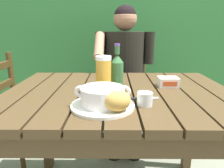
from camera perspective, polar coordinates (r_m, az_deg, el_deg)
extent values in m
cube|color=#48361F|center=(1.17, -24.44, -2.39)|extent=(0.12, 0.85, 0.04)
cube|color=#48361F|center=(1.13, -18.38, -2.51)|extent=(0.12, 0.85, 0.04)
cube|color=#48361F|center=(1.09, -11.84, -2.61)|extent=(0.12, 0.85, 0.04)
cube|color=#48361F|center=(1.07, -4.97, -2.67)|extent=(0.12, 0.85, 0.04)
cube|color=#48361F|center=(1.07, 2.07, -2.70)|extent=(0.12, 0.85, 0.04)
cube|color=#48361F|center=(1.08, 9.06, -2.69)|extent=(0.12, 0.85, 0.04)
cube|color=#48361F|center=(1.10, 15.79, -2.63)|extent=(0.12, 0.85, 0.04)
cube|color=#48361F|center=(1.15, 22.13, -2.55)|extent=(0.12, 0.85, 0.04)
cube|color=#48361F|center=(1.20, 27.95, -2.45)|extent=(0.12, 0.85, 0.04)
cube|color=#48361F|center=(0.73, 2.89, -16.91)|extent=(1.13, 0.03, 0.08)
cube|color=#48361F|center=(1.46, 1.63, 0.00)|extent=(1.13, 0.03, 0.08)
cube|color=#48361F|center=(1.65, -18.06, -10.86)|extent=(0.06, 0.06, 0.72)
cube|color=#48361F|center=(1.67, 20.91, -10.81)|extent=(0.06, 0.06, 0.72)
cube|color=#2F6F35|center=(2.56, 1.17, 12.39)|extent=(3.55, 0.60, 1.87)
cylinder|color=#4C3823|center=(2.78, -12.81, 11.63)|extent=(0.10, 0.10, 1.81)
cylinder|color=#45331A|center=(1.87, 9.88, -11.84)|extent=(0.04, 0.04, 0.45)
cylinder|color=#45331A|center=(1.84, -3.25, -11.94)|extent=(0.04, 0.04, 0.45)
cylinder|color=#45331A|center=(2.20, 8.35, -7.42)|extent=(0.04, 0.04, 0.45)
cylinder|color=#45331A|center=(2.18, -2.63, -7.45)|extent=(0.04, 0.04, 0.45)
cube|color=#45331A|center=(1.92, 3.20, -3.20)|extent=(0.45, 0.41, 0.02)
cylinder|color=#45331A|center=(2.06, 8.85, 4.69)|extent=(0.04, 0.04, 0.49)
cylinder|color=#45331A|center=(2.04, -2.79, 4.76)|extent=(0.04, 0.04, 0.49)
cube|color=#45331A|center=(2.06, 3.03, 2.73)|extent=(0.42, 0.02, 0.04)
cube|color=#45331A|center=(2.03, 3.08, 6.11)|extent=(0.42, 0.02, 0.04)
cube|color=#45331A|center=(2.02, 3.13, 9.55)|extent=(0.42, 0.02, 0.04)
cylinder|color=black|center=(1.75, 6.41, -13.62)|extent=(0.11, 0.11, 0.45)
cylinder|color=black|center=(1.72, 6.36, -3.67)|extent=(0.13, 0.40, 0.13)
cylinder|color=black|center=(1.74, 0.66, -13.68)|extent=(0.11, 0.11, 0.45)
cylinder|color=black|center=(1.71, 0.68, -3.68)|extent=(0.13, 0.40, 0.13)
cylinder|color=black|center=(1.75, 3.50, 5.66)|extent=(0.32, 0.32, 0.53)
sphere|color=#9E6F53|center=(1.72, 3.71, 17.72)|extent=(0.19, 0.19, 0.19)
sphere|color=black|center=(1.72, 3.72, 18.35)|extent=(0.18, 0.18, 0.18)
cylinder|color=black|center=(1.73, 10.34, 9.88)|extent=(0.08, 0.08, 0.26)
cylinder|color=black|center=(1.71, -3.20, 10.03)|extent=(0.08, 0.08, 0.26)
cylinder|color=#9E6F53|center=(1.55, -3.59, 10.57)|extent=(0.07, 0.25, 0.21)
cylinder|color=#3F2F14|center=(1.71, -24.08, -15.82)|extent=(0.04, 0.04, 0.44)
cylinder|color=#3F2F14|center=(1.54, -25.95, -0.89)|extent=(0.04, 0.04, 0.48)
cylinder|color=white|center=(0.84, -2.61, -6.02)|extent=(0.26, 0.26, 0.01)
cylinder|color=white|center=(0.83, -2.65, -3.31)|extent=(0.18, 0.18, 0.07)
cylinder|color=#C76C21|center=(0.82, -2.66, -2.27)|extent=(0.16, 0.16, 0.01)
torus|color=white|center=(0.83, -8.83, -2.09)|extent=(0.05, 0.01, 0.05)
torus|color=white|center=(0.82, 3.57, -2.14)|extent=(0.05, 0.01, 0.05)
ellipsoid|color=gold|center=(0.76, 1.61, -4.78)|extent=(0.12, 0.11, 0.08)
cylinder|color=gold|center=(1.01, -2.36, 2.12)|extent=(0.08, 0.08, 0.16)
cylinder|color=white|center=(0.99, -2.42, 7.28)|extent=(0.08, 0.08, 0.02)
cylinder|color=#306135|center=(1.07, 1.42, 2.29)|extent=(0.07, 0.07, 0.14)
cone|color=#306135|center=(1.05, 1.45, 7.19)|extent=(0.07, 0.07, 0.04)
cylinder|color=#306135|center=(1.04, 1.47, 9.45)|extent=(0.02, 0.02, 0.04)
cylinder|color=#5F3F93|center=(1.04, 1.48, 10.92)|extent=(0.03, 0.03, 0.01)
cylinder|color=silver|center=(0.86, 9.16, -4.16)|extent=(0.06, 0.06, 0.06)
cube|color=white|center=(1.16, 15.39, 0.56)|extent=(0.11, 0.08, 0.05)
cube|color=#CD4E25|center=(1.12, 15.92, 0.01)|extent=(0.08, 0.00, 0.03)
cube|color=silver|center=(0.94, 9.32, -4.06)|extent=(0.12, 0.04, 0.00)
cube|color=black|center=(0.92, 5.45, -4.19)|extent=(0.07, 0.03, 0.01)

